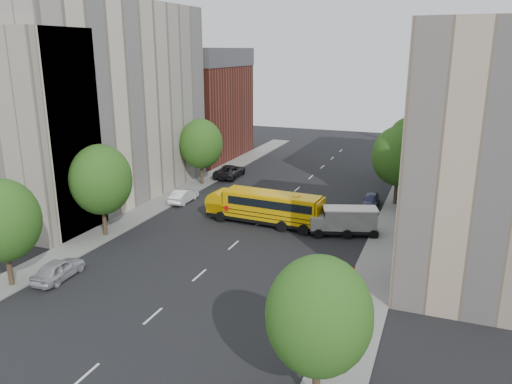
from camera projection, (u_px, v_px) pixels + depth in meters
The scene contains 23 objects.
ground at pixel (243, 237), 42.26m from camera, with size 120.00×120.00×0.00m, color black.
sidewalk_left at pixel (158, 205), 50.71m from camera, with size 3.00×80.00×0.12m, color slate.
sidewalk_right at pixel (389, 234), 42.74m from camera, with size 3.00×80.00×0.12m, color slate.
lane_markings at pixel (280, 204), 51.23m from camera, with size 0.15×64.00×0.01m, color silver.
building_left_cream at pixel (103, 103), 51.12m from camera, with size 10.00×26.00×20.00m, color beige.
building_left_redbrick at pixel (202, 113), 71.81m from camera, with size 10.00×15.00×13.00m, color maroon.
building_left_near at pixel (25, 133), 42.12m from camera, with size 10.00×7.00×17.00m, color beige.
building_right_near at pixel (492, 168), 29.65m from camera, with size 10.00×7.00×17.00m, color tan.
building_right_far at pixel (477, 113), 51.47m from camera, with size 10.00×22.00×18.00m, color beige.
building_right_sidewall at pixel (482, 128), 41.61m from camera, with size 10.10×0.30×18.00m, color brown.
street_tree_0 at pixel (3, 221), 32.24m from camera, with size 4.80×4.80×7.41m.
street_tree_1 at pixel (101, 180), 41.12m from camera, with size 5.12×5.12×7.90m.
street_tree_2 at pixel (201, 144), 57.29m from camera, with size 4.99×4.99×7.71m.
street_tree_3 at pixel (319, 316), 21.08m from camera, with size 4.61×4.61×7.11m.
street_tree_4 at pixel (398, 156), 49.60m from camera, with size 5.25×5.25×8.10m.
street_tree_5 at pixel (409, 140), 60.46m from camera, with size 4.86×4.86×7.51m.
school_bus at pixel (264, 206), 44.98m from camera, with size 11.07×3.32×3.08m.
safari_truck at pixel (345, 221), 42.39m from camera, with size 5.98×3.67×2.42m.
parked_car_0 at pixel (58, 269), 34.36m from camera, with size 1.70×4.23×1.44m, color #B6B6BD.
parked_car_1 at pixel (183, 196), 51.69m from camera, with size 1.49×4.26×1.40m, color white.
parked_car_2 at pixel (230, 171), 61.74m from camera, with size 2.61×5.65×1.57m, color black.
parked_car_3 at pixel (336, 287), 31.99m from camera, with size 1.81×4.46×1.29m, color maroon.
parked_car_4 at pixel (371, 200), 50.23m from camera, with size 1.57×3.91×1.33m, color #383A63.
Camera 1 is at (15.30, -36.51, 15.32)m, focal length 35.00 mm.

